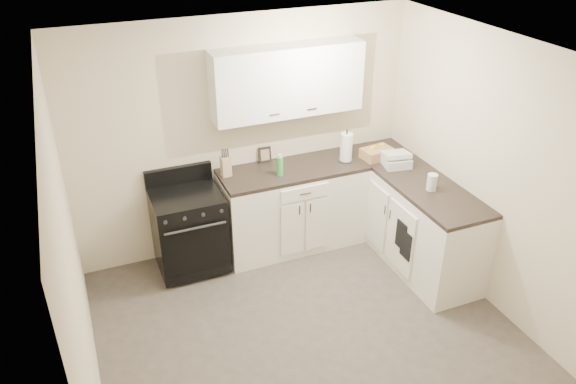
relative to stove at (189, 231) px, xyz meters
name	(u,v)px	position (x,y,z in m)	size (l,w,h in m)	color
floor	(314,341)	(0.73, -1.48, -0.46)	(3.60, 3.60, 0.00)	#473F38
ceiling	(322,63)	(0.73, -1.48, 2.04)	(3.60, 3.60, 0.00)	white
wall_back	(244,137)	(0.73, 0.32, 0.79)	(3.60, 3.60, 0.00)	beige
wall_right	(502,180)	(2.53, -1.48, 0.79)	(3.60, 3.60, 0.00)	beige
wall_left	(74,275)	(-1.07, -1.48, 0.79)	(3.60, 3.60, 0.00)	beige
base_cabinets_back	(293,209)	(1.15, 0.02, -0.01)	(1.55, 0.60, 0.90)	white
base_cabinets_right	(410,218)	(2.23, -0.63, -0.01)	(0.60, 1.90, 0.90)	white
countertop_back	(293,170)	(1.15, 0.02, 0.46)	(1.55, 0.60, 0.04)	black
countertop_right	(415,178)	(2.23, -0.63, 0.46)	(0.60, 1.90, 0.04)	black
upper_cabinets	(288,81)	(1.15, 0.18, 1.38)	(1.55, 0.30, 0.70)	white
stove	(189,231)	(0.00, 0.00, 0.00)	(0.68, 0.59, 0.83)	black
knife_block	(226,167)	(0.46, 0.13, 0.58)	(0.09, 0.08, 0.21)	tan
paper_towel	(346,147)	(1.75, -0.02, 0.64)	(0.13, 0.13, 0.31)	white
soap_bottle	(280,166)	(0.97, -0.07, 0.58)	(0.07, 0.07, 0.21)	green
picture_frame	(265,155)	(0.94, 0.28, 0.56)	(0.13, 0.02, 0.17)	black
wicker_basket	(377,153)	(2.09, -0.09, 0.53)	(0.33, 0.22, 0.11)	#A7864F
countertop_grill	(396,162)	(2.18, -0.33, 0.53)	(0.27, 0.25, 0.10)	silver
glass_jar	(432,182)	(2.21, -0.92, 0.56)	(0.10, 0.10, 0.17)	silver
oven_mitt_near	(406,245)	(1.91, -1.05, -0.01)	(0.02, 0.17, 0.29)	black
oven_mitt_far	(402,235)	(1.91, -0.95, 0.05)	(0.02, 0.17, 0.30)	black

